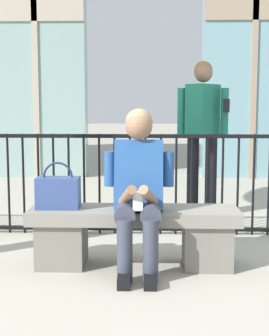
{
  "coord_description": "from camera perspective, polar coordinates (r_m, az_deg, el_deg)",
  "views": [
    {
      "loc": [
        0.13,
        -3.77,
        1.24
      ],
      "look_at": [
        0.0,
        0.1,
        0.75
      ],
      "focal_mm": 53.74,
      "sensor_mm": 36.0,
      "label": 1
    }
  ],
  "objects": [
    {
      "name": "ground_plane",
      "position": [
        3.97,
        -0.05,
        -10.98
      ],
      "size": [
        60.0,
        60.0,
        0.0
      ],
      "primitive_type": "plane",
      "color": "#A8A091"
    },
    {
      "name": "stone_bench",
      "position": [
        3.9,
        -0.05,
        -7.19
      ],
      "size": [
        1.6,
        0.44,
        0.45
      ],
      "color": "gray",
      "rests_on": "ground"
    },
    {
      "name": "seated_person_with_phone",
      "position": [
        3.69,
        0.47,
        -1.98
      ],
      "size": [
        0.52,
        0.66,
        1.21
      ],
      "color": "#383D4C",
      "rests_on": "ground"
    },
    {
      "name": "handbag_on_bench",
      "position": [
        3.88,
        -8.65,
        -2.7
      ],
      "size": [
        0.33,
        0.17,
        0.36
      ],
      "color": "#33477F",
      "rests_on": "stone_bench"
    },
    {
      "name": "bystander_at_railing",
      "position": [
        5.56,
        7.73,
        4.66
      ],
      "size": [
        0.55,
        0.44,
        1.71
      ],
      "color": "black",
      "rests_on": "ground"
    },
    {
      "name": "plaza_railing",
      "position": [
        4.8,
        0.36,
        -1.79
      ],
      "size": [
        8.68,
        0.04,
        0.97
      ],
      "color": "black",
      "rests_on": "ground"
    }
  ]
}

